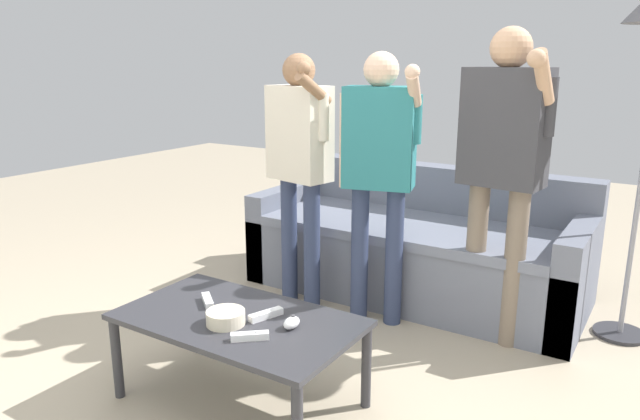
# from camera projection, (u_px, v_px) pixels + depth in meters

# --- Properties ---
(ground_plane) EXTENTS (12.00, 12.00, 0.00)m
(ground_plane) POSITION_uv_depth(u_px,v_px,m) (280.00, 382.00, 2.78)
(ground_plane) COLOR tan
(couch) EXTENTS (2.11, 0.89, 0.79)m
(couch) POSITION_uv_depth(u_px,v_px,m) (417.00, 248.00, 3.83)
(couch) COLOR slate
(couch) RESTS_ON ground
(coffee_table) EXTENTS (1.05, 0.60, 0.41)m
(coffee_table) POSITION_uv_depth(u_px,v_px,m) (238.00, 327.00, 2.54)
(coffee_table) COLOR #2D2D33
(coffee_table) RESTS_ON ground
(snack_bowl) EXTENTS (0.16, 0.16, 0.06)m
(snack_bowl) POSITION_uv_depth(u_px,v_px,m) (226.00, 318.00, 2.45)
(snack_bowl) COLOR beige
(snack_bowl) RESTS_ON coffee_table
(game_remote_nunchuk) EXTENTS (0.06, 0.09, 0.05)m
(game_remote_nunchuk) POSITION_uv_depth(u_px,v_px,m) (292.00, 323.00, 2.42)
(game_remote_nunchuk) COLOR white
(game_remote_nunchuk) RESTS_ON coffee_table
(player_left) EXTENTS (0.45, 0.38, 1.53)m
(player_left) POSITION_uv_depth(u_px,v_px,m) (299.00, 152.00, 3.43)
(player_left) COLOR #2D3856
(player_left) RESTS_ON ground
(player_center) EXTENTS (0.49, 0.30, 1.54)m
(player_center) POSITION_uv_depth(u_px,v_px,m) (379.00, 158.00, 3.20)
(player_center) COLOR #2D3856
(player_center) RESTS_ON ground
(player_right) EXTENTS (0.48, 0.42, 1.65)m
(player_right) POSITION_uv_depth(u_px,v_px,m) (503.00, 152.00, 2.96)
(player_right) COLOR #756656
(player_right) RESTS_ON ground
(game_remote_wand_near) EXTENTS (0.09, 0.16, 0.03)m
(game_remote_wand_near) POSITION_uv_depth(u_px,v_px,m) (266.00, 315.00, 2.51)
(game_remote_wand_near) COLOR white
(game_remote_wand_near) RESTS_ON coffee_table
(game_remote_wand_far) EXTENTS (0.14, 0.12, 0.03)m
(game_remote_wand_far) POSITION_uv_depth(u_px,v_px,m) (208.00, 301.00, 2.66)
(game_remote_wand_far) COLOR white
(game_remote_wand_far) RESTS_ON coffee_table
(game_remote_wand_spare) EXTENTS (0.14, 0.13, 0.03)m
(game_remote_wand_spare) POSITION_uv_depth(u_px,v_px,m) (250.00, 336.00, 2.32)
(game_remote_wand_spare) COLOR white
(game_remote_wand_spare) RESTS_ON coffee_table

